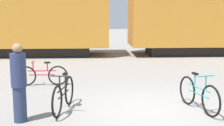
{
  "coord_description": "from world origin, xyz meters",
  "views": [
    {
      "loc": [
        -1.44,
        -7.53,
        2.41
      ],
      "look_at": [
        -0.97,
        0.62,
        1.1
      ],
      "focal_mm": 50.0,
      "sensor_mm": 36.0,
      "label": 1
    }
  ],
  "objects_px": {
    "bicycle_black": "(64,95)",
    "person_in_navy": "(19,83)",
    "freight_train": "(119,10)",
    "bicycle_maroon": "(42,75)",
    "bicycle_teal": "(198,94)"
  },
  "relations": [
    {
      "from": "freight_train",
      "to": "bicycle_maroon",
      "type": "bearing_deg",
      "value": -112.74
    },
    {
      "from": "person_in_navy",
      "to": "bicycle_black",
      "type": "bearing_deg",
      "value": -73.08
    },
    {
      "from": "bicycle_black",
      "to": "person_in_navy",
      "type": "bearing_deg",
      "value": -139.98
    },
    {
      "from": "bicycle_black",
      "to": "freight_train",
      "type": "bearing_deg",
      "value": 78.0
    },
    {
      "from": "freight_train",
      "to": "bicycle_black",
      "type": "xyz_separation_m",
      "value": [
        -2.21,
        -10.42,
        -2.19
      ]
    },
    {
      "from": "bicycle_black",
      "to": "bicycle_maroon",
      "type": "bearing_deg",
      "value": 109.4
    },
    {
      "from": "bicycle_maroon",
      "to": "person_in_navy",
      "type": "height_order",
      "value": "person_in_navy"
    },
    {
      "from": "freight_train",
      "to": "person_in_navy",
      "type": "xyz_separation_m",
      "value": [
        -3.11,
        -11.17,
        -1.7
      ]
    },
    {
      "from": "bicycle_maroon",
      "to": "bicycle_black",
      "type": "bearing_deg",
      "value": -70.6
    },
    {
      "from": "freight_train",
      "to": "bicycle_black",
      "type": "distance_m",
      "value": 10.87
    },
    {
      "from": "freight_train",
      "to": "bicycle_black",
      "type": "relative_size",
      "value": 15.56
    },
    {
      "from": "bicycle_black",
      "to": "person_in_navy",
      "type": "distance_m",
      "value": 1.27
    },
    {
      "from": "person_in_navy",
      "to": "freight_train",
      "type": "bearing_deg",
      "value": -38.66
    },
    {
      "from": "freight_train",
      "to": "person_in_navy",
      "type": "relative_size",
      "value": 16.09
    },
    {
      "from": "freight_train",
      "to": "bicycle_teal",
      "type": "bearing_deg",
      "value": -83.81
    }
  ]
}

